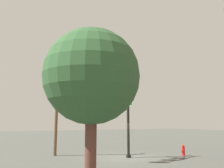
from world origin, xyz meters
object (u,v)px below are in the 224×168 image
object	(u,v)px
signal_pole_assembly	(112,90)
fire_hydrant	(183,150)
utility_pole	(57,99)
tree_near	(92,77)

from	to	relation	value
signal_pole_assembly	fire_hydrant	size ratio (longest dim) A/B	8.05
utility_pole	tree_near	distance (m)	12.68
fire_hydrant	utility_pole	bearing A→B (deg)	-28.21
signal_pole_assembly	tree_near	xyz separation A→B (m)	(5.22, 8.33, -0.94)
fire_hydrant	tree_near	distance (m)	14.05
utility_pole	fire_hydrant	world-z (taller)	utility_pole
signal_pole_assembly	tree_near	distance (m)	9.88
signal_pole_assembly	utility_pole	world-z (taller)	utility_pole
signal_pole_assembly	tree_near	bearing A→B (deg)	57.92
utility_pole	fire_hydrant	bearing A→B (deg)	151.79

